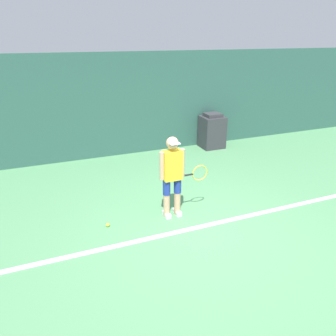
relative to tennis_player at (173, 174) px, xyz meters
The scene contains 6 objects.
ground_plane 1.14m from the tennis_player, 68.29° to the right, with size 24.00×24.00×0.00m, color #518C5B.
back_wall 3.80m from the tennis_player, 85.75° to the left, with size 24.00×0.10×2.80m.
court_baseline 1.07m from the tennis_player, 64.39° to the right, with size 21.60×0.10×0.01m.
tennis_player is the anchor object (origin of this frame).
tennis_ball 1.49m from the tennis_player, behind, with size 0.07×0.07×0.07m.
covered_chair 4.30m from the tennis_player, 51.15° to the left, with size 0.67×0.63×1.05m.
Camera 1 is at (-2.41, -4.32, 3.19)m, focal length 35.00 mm.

